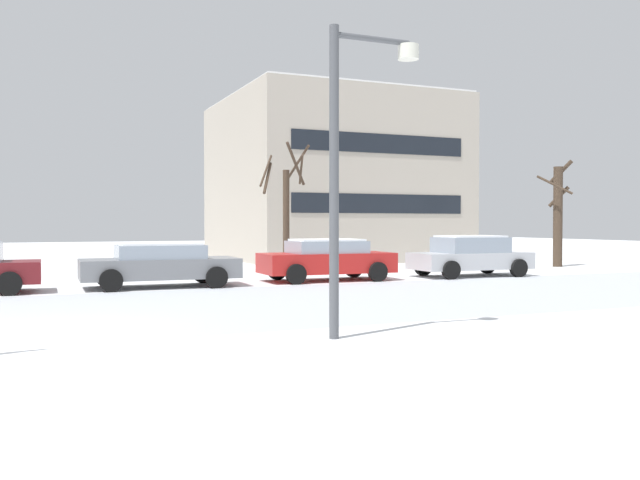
# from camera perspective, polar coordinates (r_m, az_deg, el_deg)

# --- Properties ---
(ground_plane) EXTENTS (120.00, 120.00, 0.00)m
(ground_plane) POSITION_cam_1_polar(r_m,az_deg,el_deg) (12.42, -22.83, -7.54)
(ground_plane) COLOR white
(road_surface) EXTENTS (80.00, 8.05, 0.00)m
(road_surface) POSITION_cam_1_polar(r_m,az_deg,el_deg) (15.41, -22.97, -5.80)
(road_surface) COLOR #B7BCC4
(road_surface) RESTS_ON ground
(street_lamp) EXTENTS (1.66, 0.36, 5.15)m
(street_lamp) POSITION_cam_1_polar(r_m,az_deg,el_deg) (11.40, 2.62, 7.81)
(street_lamp) COLOR #4C4F54
(street_lamp) RESTS_ON ground
(parked_car_gray) EXTENTS (4.62, 2.20, 1.32)m
(parked_car_gray) POSITION_cam_1_polar(r_m,az_deg,el_deg) (20.78, -13.24, -1.97)
(parked_car_gray) COLOR slate
(parked_car_gray) RESTS_ON ground
(parked_car_red) EXTENTS (4.41, 2.18, 1.38)m
(parked_car_red) POSITION_cam_1_polar(r_m,az_deg,el_deg) (22.51, 0.56, -1.60)
(parked_car_red) COLOR red
(parked_car_red) RESTS_ON ground
(parked_car_silver) EXTENTS (4.35, 2.15, 1.46)m
(parked_car_silver) POSITION_cam_1_polar(r_m,az_deg,el_deg) (24.95, 12.47, -1.28)
(parked_car_silver) COLOR silver
(parked_car_silver) RESTS_ON ground
(tree_far_mid) EXTENTS (2.04, 1.93, 4.98)m
(tree_far_mid) POSITION_cam_1_polar(r_m,az_deg,el_deg) (26.36, -2.90, 2.73)
(tree_far_mid) COLOR #423326
(tree_far_mid) RESTS_ON ground
(tree_far_left) EXTENTS (1.83, 1.81, 4.70)m
(tree_far_left) POSITION_cam_1_polar(r_m,az_deg,el_deg) (31.52, 19.31, 2.15)
(tree_far_left) COLOR #423326
(tree_far_left) RESTS_ON ground
(building_far_right) EXTENTS (11.23, 11.30, 8.55)m
(building_far_right) POSITION_cam_1_polar(r_m,az_deg,el_deg) (37.15, 0.91, 5.08)
(building_far_right) COLOR #B2A899
(building_far_right) RESTS_ON ground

